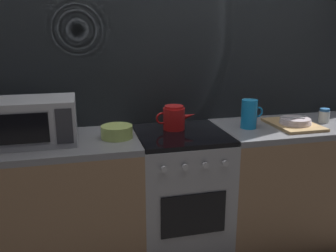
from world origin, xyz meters
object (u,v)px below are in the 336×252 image
(microwave, at_px, (37,121))
(dish_pile, at_px, (294,123))
(stove_unit, at_px, (180,194))
(pitcher, at_px, (249,114))
(mixing_bowl, at_px, (117,132))
(kettle, at_px, (174,118))
(spice_jar, at_px, (324,116))

(microwave, height_order, dish_pile, microwave)
(dish_pile, bearing_deg, stove_unit, 177.05)
(microwave, xyz_separation_m, pitcher, (1.39, -0.01, -0.03))
(mixing_bowl, xyz_separation_m, pitcher, (0.92, 0.01, 0.06))
(mixing_bowl, bearing_deg, dish_pile, -1.06)
(microwave, height_order, pitcher, microwave)
(kettle, relative_size, mixing_bowl, 1.42)
(kettle, relative_size, dish_pile, 0.71)
(microwave, distance_m, kettle, 0.88)
(pitcher, height_order, spice_jar, pitcher)
(pitcher, xyz_separation_m, dish_pile, (0.34, -0.04, -0.08))
(mixing_bowl, height_order, dish_pile, mixing_bowl)
(microwave, distance_m, dish_pile, 1.73)
(microwave, xyz_separation_m, dish_pile, (1.73, -0.05, -0.11))
(dish_pile, relative_size, spice_jar, 3.81)
(kettle, xyz_separation_m, pitcher, (0.52, -0.09, 0.02))
(pitcher, bearing_deg, kettle, 169.77)
(kettle, distance_m, mixing_bowl, 0.42)
(microwave, distance_m, pitcher, 1.39)
(stove_unit, distance_m, mixing_bowl, 0.65)
(stove_unit, xyz_separation_m, microwave, (-0.90, 0.01, 0.59))
(pitcher, bearing_deg, spice_jar, 0.84)
(mixing_bowl, distance_m, dish_pile, 1.26)
(spice_jar, bearing_deg, microwave, 179.95)
(stove_unit, distance_m, spice_jar, 1.21)
(microwave, xyz_separation_m, spice_jar, (2.01, -0.00, -0.08))
(kettle, height_order, pitcher, pitcher)
(mixing_bowl, bearing_deg, stove_unit, 2.57)
(stove_unit, height_order, kettle, kettle)
(mixing_bowl, bearing_deg, microwave, 176.98)
(stove_unit, relative_size, microwave, 1.96)
(microwave, distance_m, spice_jar, 2.01)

